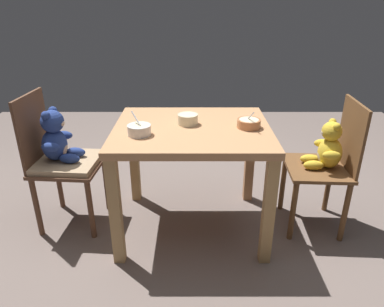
{
  "coord_description": "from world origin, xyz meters",
  "views": [
    {
      "loc": [
        0.0,
        -2.05,
        1.47
      ],
      "look_at": [
        0.0,
        0.05,
        0.53
      ],
      "focal_mm": 33.14,
      "sensor_mm": 36.0,
      "label": 1
    }
  ],
  "objects_px": {
    "dining_table": "(192,144)",
    "porridge_bowl_terracotta_near_right": "(249,123)",
    "teddy_chair_near_right": "(327,156)",
    "porridge_bowl_cream_center": "(188,119)",
    "teddy_chair_near_left": "(59,151)",
    "porridge_bowl_white_near_left": "(139,130)"
  },
  "relations": [
    {
      "from": "teddy_chair_near_left",
      "to": "porridge_bowl_terracotta_near_right",
      "type": "height_order",
      "value": "teddy_chair_near_left"
    },
    {
      "from": "teddy_chair_near_right",
      "to": "porridge_bowl_terracotta_near_right",
      "type": "xyz_separation_m",
      "value": [
        -0.53,
        -0.04,
        0.24
      ]
    },
    {
      "from": "dining_table",
      "to": "porridge_bowl_cream_center",
      "type": "height_order",
      "value": "porridge_bowl_cream_center"
    },
    {
      "from": "porridge_bowl_cream_center",
      "to": "porridge_bowl_terracotta_near_right",
      "type": "xyz_separation_m",
      "value": [
        0.37,
        -0.06,
        -0.01
      ]
    },
    {
      "from": "teddy_chair_near_left",
      "to": "porridge_bowl_white_near_left",
      "type": "xyz_separation_m",
      "value": [
        0.56,
        -0.2,
        0.22
      ]
    },
    {
      "from": "teddy_chair_near_right",
      "to": "porridge_bowl_white_near_left",
      "type": "bearing_deg",
      "value": 10.79
    },
    {
      "from": "dining_table",
      "to": "porridge_bowl_terracotta_near_right",
      "type": "relative_size",
      "value": 6.27
    },
    {
      "from": "dining_table",
      "to": "teddy_chair_near_left",
      "type": "xyz_separation_m",
      "value": [
        -0.87,
        0.06,
        -0.08
      ]
    },
    {
      "from": "teddy_chair_near_right",
      "to": "porridge_bowl_cream_center",
      "type": "height_order",
      "value": "teddy_chair_near_right"
    },
    {
      "from": "teddy_chair_near_right",
      "to": "porridge_bowl_cream_center",
      "type": "relative_size",
      "value": 6.96
    },
    {
      "from": "teddy_chair_near_left",
      "to": "porridge_bowl_terracotta_near_right",
      "type": "bearing_deg",
      "value": 0.76
    },
    {
      "from": "dining_table",
      "to": "teddy_chair_near_right",
      "type": "bearing_deg",
      "value": 1.3
    },
    {
      "from": "dining_table",
      "to": "porridge_bowl_white_near_left",
      "type": "bearing_deg",
      "value": -155.35
    },
    {
      "from": "porridge_bowl_terracotta_near_right",
      "to": "porridge_bowl_cream_center",
      "type": "bearing_deg",
      "value": 170.55
    },
    {
      "from": "teddy_chair_near_left",
      "to": "porridge_bowl_white_near_left",
      "type": "relative_size",
      "value": 6.71
    },
    {
      "from": "teddy_chair_near_left",
      "to": "porridge_bowl_white_near_left",
      "type": "height_order",
      "value": "teddy_chair_near_left"
    },
    {
      "from": "teddy_chair_near_right",
      "to": "porridge_bowl_white_near_left",
      "type": "relative_size",
      "value": 6.47
    },
    {
      "from": "porridge_bowl_cream_center",
      "to": "porridge_bowl_terracotta_near_right",
      "type": "bearing_deg",
      "value": -9.45
    },
    {
      "from": "teddy_chair_near_left",
      "to": "porridge_bowl_terracotta_near_right",
      "type": "relative_size",
      "value": 5.97
    },
    {
      "from": "dining_table",
      "to": "porridge_bowl_white_near_left",
      "type": "distance_m",
      "value": 0.37
    },
    {
      "from": "dining_table",
      "to": "porridge_bowl_terracotta_near_right",
      "type": "height_order",
      "value": "porridge_bowl_terracotta_near_right"
    },
    {
      "from": "porridge_bowl_cream_center",
      "to": "porridge_bowl_terracotta_near_right",
      "type": "height_order",
      "value": "porridge_bowl_terracotta_near_right"
    }
  ]
}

